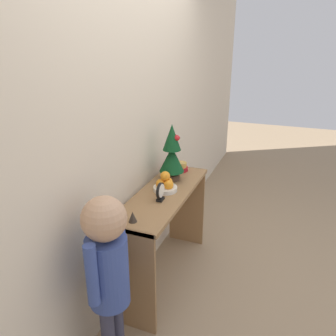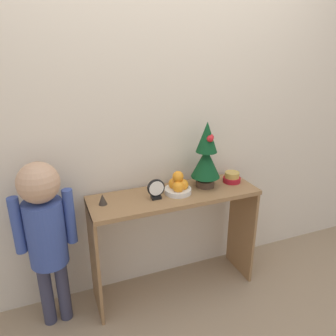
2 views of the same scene
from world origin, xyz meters
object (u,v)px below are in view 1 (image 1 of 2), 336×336
at_px(desk_clock, 160,192).
at_px(figurine, 133,217).
at_px(singing_bowl, 181,167).
at_px(child_figure, 108,264).
at_px(fruit_bowl, 165,184).
at_px(mini_tree, 172,153).

xyz_separation_m(desk_clock, figurine, (-0.34, 0.05, -0.03)).
bearing_deg(singing_bowl, child_figure, -178.51).
height_order(fruit_bowl, singing_bowl, fruit_bowl).
distance_m(desk_clock, child_figure, 0.71).
bearing_deg(mini_tree, desk_clock, -171.18).
bearing_deg(desk_clock, mini_tree, 8.82).
height_order(mini_tree, desk_clock, mini_tree).
bearing_deg(desk_clock, singing_bowl, 5.52).
distance_m(singing_bowl, desk_clock, 0.61).
xyz_separation_m(fruit_bowl, child_figure, (-0.87, -0.00, -0.12)).
bearing_deg(mini_tree, fruit_bowl, -171.75).
bearing_deg(singing_bowl, desk_clock, -174.48).
xyz_separation_m(mini_tree, fruit_bowl, (-0.22, -0.03, -0.18)).
bearing_deg(child_figure, mini_tree, 1.88).
distance_m(mini_tree, desk_clock, 0.43).
relative_size(fruit_bowl, desk_clock, 1.35).
height_order(desk_clock, child_figure, child_figure).
xyz_separation_m(mini_tree, singing_bowl, (0.22, -0.00, -0.20)).
bearing_deg(child_figure, singing_bowl, 1.49).
relative_size(fruit_bowl, singing_bowl, 1.44).
distance_m(mini_tree, figurine, 0.76).
relative_size(mini_tree, desk_clock, 3.44).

